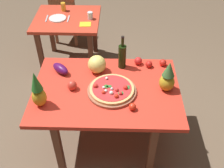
# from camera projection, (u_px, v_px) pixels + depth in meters

# --- Properties ---
(ground_plane) EXTENTS (10.00, 10.00, 0.00)m
(ground_plane) POSITION_uv_depth(u_px,v_px,m) (107.00, 138.00, 2.91)
(ground_plane) COLOR brown
(display_table) EXTENTS (1.33, 0.93, 0.74)m
(display_table) POSITION_uv_depth(u_px,v_px,m) (107.00, 95.00, 2.48)
(display_table) COLOR brown
(display_table) RESTS_ON ground_plane
(background_table) EXTENTS (0.85, 0.75, 0.74)m
(background_table) POSITION_uv_depth(u_px,v_px,m) (68.00, 26.00, 3.54)
(background_table) COLOR brown
(background_table) RESTS_ON ground_plane
(dining_chair) EXTENTS (0.47, 0.47, 0.85)m
(dining_chair) POSITION_uv_depth(u_px,v_px,m) (66.00, 14.00, 4.08)
(dining_chair) COLOR #965940
(dining_chair) RESTS_ON ground_plane
(pizza_board) EXTENTS (0.44, 0.44, 0.02)m
(pizza_board) POSITION_uv_depth(u_px,v_px,m) (112.00, 91.00, 2.38)
(pizza_board) COLOR #965940
(pizza_board) RESTS_ON display_table
(pizza) EXTENTS (0.40, 0.40, 0.06)m
(pizza) POSITION_uv_depth(u_px,v_px,m) (112.00, 89.00, 2.36)
(pizza) COLOR #E6A864
(pizza) RESTS_ON pizza_board
(wine_bottle) EXTENTS (0.08, 0.08, 0.35)m
(wine_bottle) POSITION_uv_depth(u_px,v_px,m) (122.00, 56.00, 2.58)
(wine_bottle) COLOR black
(wine_bottle) RESTS_ON display_table
(pineapple_left) EXTENTS (0.14, 0.14, 0.30)m
(pineapple_left) POSITION_uv_depth(u_px,v_px,m) (168.00, 78.00, 2.33)
(pineapple_left) COLOR #B29321
(pineapple_left) RESTS_ON display_table
(pineapple_right) EXTENTS (0.12, 0.12, 0.35)m
(pineapple_right) POSITION_uv_depth(u_px,v_px,m) (38.00, 91.00, 2.17)
(pineapple_right) COLOR gold
(pineapple_right) RESTS_ON display_table
(melon) EXTENTS (0.18, 0.18, 0.18)m
(melon) POSITION_uv_depth(u_px,v_px,m) (97.00, 64.00, 2.55)
(melon) COLOR #EAD76A
(melon) RESTS_ON display_table
(bell_pepper) EXTENTS (0.09, 0.09, 0.09)m
(bell_pepper) POSITION_uv_depth(u_px,v_px,m) (72.00, 85.00, 2.39)
(bell_pepper) COLOR red
(bell_pepper) RESTS_ON display_table
(eggplant) EXTENTS (0.21, 0.20, 0.09)m
(eggplant) POSITION_uv_depth(u_px,v_px,m) (61.00, 69.00, 2.57)
(eggplant) COLOR #4E114D
(eggplant) RESTS_ON display_table
(tomato_by_bottle) EXTENTS (0.06, 0.06, 0.06)m
(tomato_by_bottle) POSITION_uv_depth(u_px,v_px,m) (132.00, 107.00, 2.20)
(tomato_by_bottle) COLOR red
(tomato_by_bottle) RESTS_ON display_table
(tomato_at_corner) EXTENTS (0.07, 0.07, 0.07)m
(tomato_at_corner) POSITION_uv_depth(u_px,v_px,m) (163.00, 63.00, 2.66)
(tomato_at_corner) COLOR red
(tomato_at_corner) RESTS_ON display_table
(tomato_near_board) EXTENTS (0.07, 0.07, 0.07)m
(tomato_near_board) POSITION_uv_depth(u_px,v_px,m) (149.00, 64.00, 2.64)
(tomato_near_board) COLOR red
(tomato_near_board) RESTS_ON display_table
(tomato_beside_pepper) EXTENTS (0.08, 0.08, 0.08)m
(tomato_beside_pepper) POSITION_uv_depth(u_px,v_px,m) (138.00, 61.00, 2.67)
(tomato_beside_pepper) COLOR red
(tomato_beside_pepper) RESTS_ON display_table
(drinking_glass_juice) EXTENTS (0.06, 0.06, 0.11)m
(drinking_glass_juice) POSITION_uv_depth(u_px,v_px,m) (63.00, 7.00, 3.57)
(drinking_glass_juice) COLOR gold
(drinking_glass_juice) RESTS_ON background_table
(drinking_glass_water) EXTENTS (0.07, 0.07, 0.09)m
(drinking_glass_water) POSITION_uv_depth(u_px,v_px,m) (90.00, 16.00, 3.40)
(drinking_glass_water) COLOR silver
(drinking_glass_water) RESTS_ON background_table
(dinner_plate) EXTENTS (0.22, 0.22, 0.02)m
(dinner_plate) POSITION_uv_depth(u_px,v_px,m) (58.00, 18.00, 3.42)
(dinner_plate) COLOR white
(dinner_plate) RESTS_ON background_table
(fork_utensil) EXTENTS (0.03, 0.18, 0.01)m
(fork_utensil) POSITION_uv_depth(u_px,v_px,m) (47.00, 18.00, 3.43)
(fork_utensil) COLOR silver
(fork_utensil) RESTS_ON background_table
(knife_utensil) EXTENTS (0.02, 0.18, 0.01)m
(knife_utensil) POSITION_uv_depth(u_px,v_px,m) (68.00, 19.00, 3.42)
(knife_utensil) COLOR silver
(knife_utensil) RESTS_ON background_table
(napkin_folded) EXTENTS (0.15, 0.13, 0.01)m
(napkin_folded) POSITION_uv_depth(u_px,v_px,m) (85.00, 24.00, 3.32)
(napkin_folded) COLOR yellow
(napkin_folded) RESTS_ON background_table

